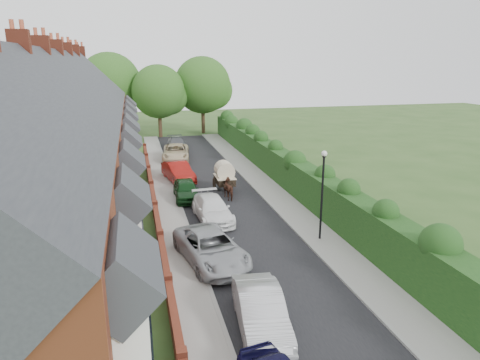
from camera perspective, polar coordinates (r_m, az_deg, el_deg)
The scene contains 22 objects.
ground at distance 20.21m, azimuth 6.29°, elevation -13.40°, with size 140.00×140.00×0.00m, color #2D4C1E.
road at distance 29.76m, azimuth -1.91°, elevation -3.49°, with size 6.00×58.00×0.02m, color black.
pavement_hedge_side at distance 30.82m, azimuth 5.57°, elevation -2.78°, with size 2.20×58.00×0.12m, color gray.
pavement_house_side at distance 29.24m, azimuth -9.33°, elevation -3.95°, with size 1.70×58.00×0.12m, color gray.
kerb_hedge_side at distance 30.49m, azimuth 3.70°, elevation -2.93°, with size 0.18×58.00×0.13m, color gray.
kerb_house_side at distance 29.30m, azimuth -7.77°, elevation -3.83°, with size 0.18×58.00×0.13m, color gray.
hedge at distance 31.00m, azimuth 8.78°, elevation 0.20°, with size 2.10×58.00×2.85m.
terrace_row at distance 27.39m, azimuth -23.28°, elevation 3.21°, with size 9.05×40.50×11.50m.
garden_wall_row at distance 28.11m, azimuth -11.22°, elevation -4.00°, with size 0.35×40.35×1.10m.
lamppost at distance 23.60m, azimuth 10.96°, elevation -0.57°, with size 0.32×0.32×5.16m.
tree_far_left at distance 56.84m, azimuth -10.46°, elevation 11.36°, with size 7.14×6.80×9.29m.
tree_far_right at distance 59.47m, azimuth -4.68°, elevation 12.33°, with size 7.98×7.60×10.31m.
tree_far_back at distance 59.70m, azimuth -16.52°, elevation 12.05°, with size 8.40×8.00×10.82m.
car_silver_a at distance 16.67m, azimuth 2.77°, elevation -17.07°, with size 1.65×4.74×1.56m, color #B3B4B8.
car_silver_b at distance 21.59m, azimuth -3.88°, elevation -9.02°, with size 2.58×5.60×1.56m, color #9FA1A6.
car_white at distance 27.10m, azimuth -3.70°, elevation -3.89°, with size 2.01×4.95×1.44m, color white.
car_green at distance 31.24m, azimuth -7.22°, elevation -1.30°, with size 1.71×4.24×1.45m, color #103514.
car_red at distance 36.00m, azimuth -8.24°, elevation 1.09°, with size 1.70×4.88×1.61m, color maroon.
car_beige at distance 43.85m, azimuth -8.56°, elevation 3.68°, with size 2.58×5.59×1.55m, color beige.
car_grey at distance 48.66m, azimuth -8.44°, elevation 4.79°, with size 1.97×4.85×1.41m, color #53555A.
horse at distance 31.14m, azimuth -1.35°, elevation -1.20°, with size 0.80×1.75×1.48m, color #412217.
horse_cart at distance 32.75m, azimuth -2.08°, elevation 0.76°, with size 1.48×3.27×2.36m.
Camera 1 is at (-6.33, -16.49, 9.81)m, focal length 32.00 mm.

